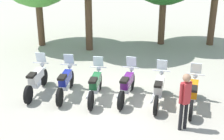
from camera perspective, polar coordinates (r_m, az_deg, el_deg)
ground_plane at (r=10.92m, az=-0.20°, el=-5.36°), size 80.00×80.00×0.00m
motorcycle_0 at (r=11.49m, az=-13.71°, el=-1.78°), size 0.62×2.19×1.37m
motorcycle_1 at (r=11.11m, az=-8.54°, el=-2.19°), size 0.62×2.19×1.37m
motorcycle_2 at (r=10.77m, az=-3.08°, el=-2.75°), size 0.62×2.19×1.37m
motorcycle_3 at (r=10.76m, az=2.75°, el=-2.76°), size 0.75×2.16×1.37m
motorcycle_4 at (r=10.56m, az=8.61°, el=-3.48°), size 0.72×2.17×1.37m
motorcycle_5 at (r=10.48m, az=14.65°, el=-4.16°), size 0.77×2.16×1.37m
person_0 at (r=8.97m, az=13.24°, el=-4.95°), size 0.39×0.31×1.73m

